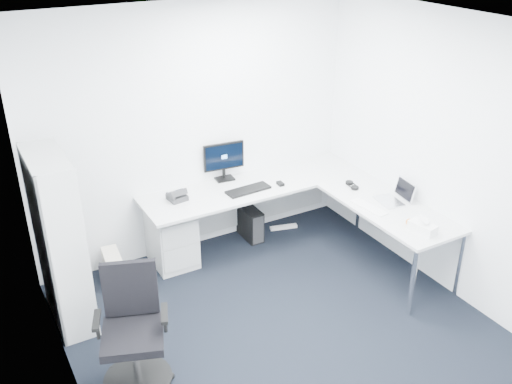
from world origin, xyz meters
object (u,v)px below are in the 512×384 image
l_desk (272,227)px  task_chair (132,333)px  bookshelf (59,241)px  monitor (224,161)px  laptop (390,192)px

l_desk → task_chair: size_ratio=2.52×
bookshelf → monitor: 2.01m
bookshelf → laptop: bearing=-13.4°
bookshelf → task_chair: size_ratio=1.61×
l_desk → monitor: 0.90m
l_desk → task_chair: (-1.91, -1.09, 0.13)m
task_chair → bookshelf: bearing=123.1°
bookshelf → monitor: (1.92, 0.57, 0.15)m
l_desk → bookshelf: 2.22m
l_desk → laptop: (0.98, -0.70, 0.49)m
bookshelf → l_desk: bearing=-1.3°
task_chair → monitor: monitor is taller
laptop → bookshelf: bearing=174.6°
l_desk → bookshelf: (-2.17, 0.05, 0.45)m
l_desk → monitor: monitor is taller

